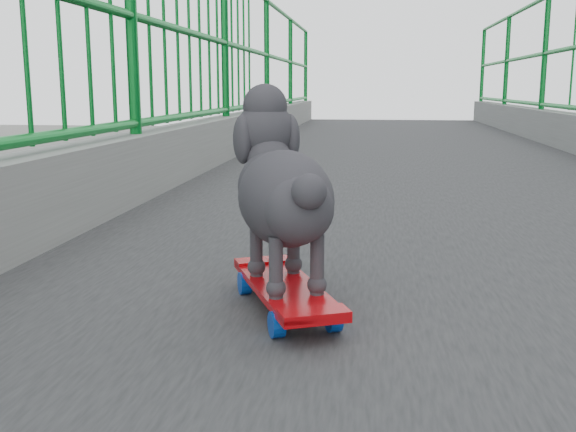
{
  "coord_description": "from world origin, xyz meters",
  "views": [
    {
      "loc": [
        -0.26,
        0.86,
        7.52
      ],
      "look_at": [
        -0.46,
        2.42,
        7.22
      ],
      "focal_mm": 42.0,
      "sensor_mm": 36.0,
      "label": 1
    }
  ],
  "objects": [
    {
      "name": "skateboard",
      "position": [
        -0.46,
        2.37,
        7.05
      ],
      "size": [
        0.33,
        0.51,
        0.07
      ],
      "rotation": [
        0.0,
        0.0,
        0.41
      ],
      "color": "red",
      "rests_on": "footbridge"
    },
    {
      "name": "poodle",
      "position": [
        -0.47,
        2.4,
        7.29
      ],
      "size": [
        0.32,
        0.47,
        0.42
      ],
      "rotation": [
        0.0,
        0.0,
        0.41
      ],
      "color": "#272529",
      "rests_on": "skateboard"
    }
  ]
}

